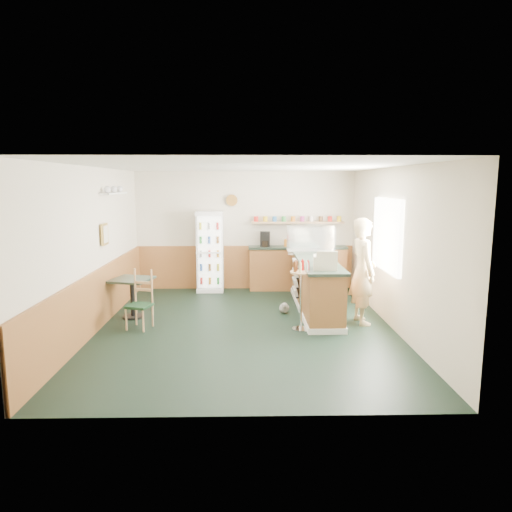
{
  "coord_description": "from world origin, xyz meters",
  "views": [
    {
      "loc": [
        0.04,
        -7.49,
        2.43
      ],
      "look_at": [
        0.2,
        0.6,
        1.14
      ],
      "focal_mm": 32.0,
      "sensor_mm": 36.0,
      "label": 1
    }
  ],
  "objects_px": {
    "shopkeeper": "(363,271)",
    "condiment_stand": "(301,286)",
    "display_case": "(311,240)",
    "cafe_table": "(132,290)",
    "cafe_chair": "(140,297)",
    "drinks_fridge": "(210,251)",
    "cash_register": "(325,262)"
  },
  "relations": [
    {
      "from": "drinks_fridge",
      "to": "shopkeeper",
      "type": "relative_size",
      "value": 0.98
    },
    {
      "from": "cafe_chair",
      "to": "shopkeeper",
      "type": "bearing_deg",
      "value": 19.41
    },
    {
      "from": "cash_register",
      "to": "shopkeeper",
      "type": "height_order",
      "value": "shopkeeper"
    },
    {
      "from": "display_case",
      "to": "shopkeeper",
      "type": "height_order",
      "value": "shopkeeper"
    },
    {
      "from": "cash_register",
      "to": "condiment_stand",
      "type": "relative_size",
      "value": 0.35
    },
    {
      "from": "display_case",
      "to": "shopkeeper",
      "type": "relative_size",
      "value": 0.52
    },
    {
      "from": "cafe_table",
      "to": "condiment_stand",
      "type": "bearing_deg",
      "value": -14.22
    },
    {
      "from": "condiment_stand",
      "to": "cafe_table",
      "type": "xyz_separation_m",
      "value": [
        -2.98,
        0.76,
        -0.24
      ]
    },
    {
      "from": "drinks_fridge",
      "to": "condiment_stand",
      "type": "relative_size",
      "value": 1.56
    },
    {
      "from": "display_case",
      "to": "cafe_chair",
      "type": "relative_size",
      "value": 0.97
    },
    {
      "from": "display_case",
      "to": "cafe_table",
      "type": "xyz_separation_m",
      "value": [
        -3.4,
        -1.17,
        -0.77
      ]
    },
    {
      "from": "display_case",
      "to": "condiment_stand",
      "type": "distance_m",
      "value": 2.04
    },
    {
      "from": "drinks_fridge",
      "to": "shopkeeper",
      "type": "bearing_deg",
      "value": -41.4
    },
    {
      "from": "shopkeeper",
      "to": "condiment_stand",
      "type": "relative_size",
      "value": 1.6
    },
    {
      "from": "shopkeeper",
      "to": "condiment_stand",
      "type": "bearing_deg",
      "value": 101.43
    },
    {
      "from": "cafe_table",
      "to": "cafe_chair",
      "type": "xyz_separation_m",
      "value": [
        0.27,
        -0.56,
        0.01
      ]
    },
    {
      "from": "cash_register",
      "to": "condiment_stand",
      "type": "distance_m",
      "value": 0.58
    },
    {
      "from": "display_case",
      "to": "cafe_table",
      "type": "bearing_deg",
      "value": -161.06
    },
    {
      "from": "drinks_fridge",
      "to": "shopkeeper",
      "type": "xyz_separation_m",
      "value": [
        2.84,
        -2.51,
        0.02
      ]
    },
    {
      "from": "display_case",
      "to": "shopkeeper",
      "type": "bearing_deg",
      "value": -65.9
    },
    {
      "from": "display_case",
      "to": "cafe_table",
      "type": "distance_m",
      "value": 3.68
    },
    {
      "from": "drinks_fridge",
      "to": "cafe_table",
      "type": "height_order",
      "value": "drinks_fridge"
    },
    {
      "from": "drinks_fridge",
      "to": "display_case",
      "type": "xyz_separation_m",
      "value": [
        2.14,
        -0.94,
        0.38
      ]
    },
    {
      "from": "shopkeeper",
      "to": "condiment_stand",
      "type": "xyz_separation_m",
      "value": [
        -1.12,
        -0.36,
        -0.18
      ]
    },
    {
      "from": "cash_register",
      "to": "cafe_chair",
      "type": "height_order",
      "value": "cash_register"
    },
    {
      "from": "shopkeeper",
      "to": "cafe_chair",
      "type": "xyz_separation_m",
      "value": [
        -3.83,
        -0.16,
        -0.41
      ]
    },
    {
      "from": "display_case",
      "to": "condiment_stand",
      "type": "relative_size",
      "value": 0.84
    },
    {
      "from": "cafe_table",
      "to": "cafe_chair",
      "type": "distance_m",
      "value": 0.62
    },
    {
      "from": "condiment_stand",
      "to": "cafe_chair",
      "type": "relative_size",
      "value": 1.17
    },
    {
      "from": "drinks_fridge",
      "to": "cafe_chair",
      "type": "relative_size",
      "value": 1.82
    },
    {
      "from": "display_case",
      "to": "condiment_stand",
      "type": "height_order",
      "value": "display_case"
    },
    {
      "from": "drinks_fridge",
      "to": "condiment_stand",
      "type": "height_order",
      "value": "drinks_fridge"
    }
  ]
}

